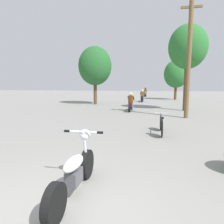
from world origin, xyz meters
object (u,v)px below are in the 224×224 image
at_px(roadside_tree_left, 95,66).
at_px(utility_pole, 189,57).
at_px(roadside_tree_right_near, 188,47).
at_px(bicycle_parked, 161,125).
at_px(motorcycle_rider_far, 145,93).
at_px(motorcycle_rider_lead, 131,104).
at_px(roadside_tree_right_far, 176,74).
at_px(motorcycle_rider_mid, 142,97).
at_px(motorcycle_foreground, 75,171).

bearing_deg(roadside_tree_left, utility_pole, -43.32).
xyz_separation_m(roadside_tree_right_near, bicycle_parked, (-2.04, -7.50, -4.14)).
bearing_deg(roadside_tree_left, motorcycle_rider_far, 72.06).
bearing_deg(roadside_tree_left, bicycle_parked, -62.38).
distance_m(roadside_tree_right_near, motorcycle_rider_lead, 5.64).
bearing_deg(roadside_tree_right_near, motorcycle_rider_far, 101.08).
height_order(roadside_tree_right_far, roadside_tree_left, roadside_tree_left).
bearing_deg(motorcycle_rider_mid, bicycle_parked, -84.70).
bearing_deg(motorcycle_rider_far, motorcycle_foreground, -90.71).
height_order(utility_pole, motorcycle_rider_lead, utility_pole).
distance_m(roadside_tree_right_far, motorcycle_rider_far, 7.57).
relative_size(utility_pole, roadside_tree_right_far, 1.33).
bearing_deg(motorcycle_rider_lead, motorcycle_rider_far, 88.28).
distance_m(roadside_tree_right_far, roadside_tree_left, 11.38).
relative_size(motorcycle_foreground, motorcycle_rider_mid, 0.93).
xyz_separation_m(roadside_tree_left, bicycle_parked, (5.71, -10.92, -3.29)).
height_order(motorcycle_foreground, motorcycle_rider_lead, motorcycle_rider_lead).
bearing_deg(bicycle_parked, roadside_tree_right_near, 74.75).
bearing_deg(roadside_tree_right_far, roadside_tree_left, -137.15).
distance_m(motorcycle_rider_lead, motorcycle_rider_mid, 8.12).
distance_m(motorcycle_foreground, motorcycle_rider_lead, 11.31).
bearing_deg(bicycle_parked, motorcycle_foreground, -109.40).
height_order(utility_pole, roadside_tree_right_near, utility_pole).
xyz_separation_m(utility_pole, motorcycle_foreground, (-3.23, -8.77, -2.96)).
height_order(motorcycle_foreground, motorcycle_rider_far, motorcycle_rider_far).
bearing_deg(motorcycle_foreground, motorcycle_rider_mid, 89.12).
height_order(motorcycle_rider_mid, motorcycle_rider_far, motorcycle_rider_far).
bearing_deg(roadside_tree_right_near, motorcycle_rider_lead, -166.86).
relative_size(motorcycle_rider_lead, bicycle_parked, 1.21).
relative_size(roadside_tree_left, motorcycle_rider_lead, 2.62).
relative_size(roadside_tree_right_far, motorcycle_foreground, 2.52).
height_order(roadside_tree_right_near, motorcycle_rider_far, roadside_tree_right_near).
height_order(roadside_tree_left, motorcycle_rider_lead, roadside_tree_left).
bearing_deg(roadside_tree_left, roadside_tree_right_near, -23.79).
xyz_separation_m(utility_pole, roadside_tree_right_near, (0.47, 3.45, 1.11)).
relative_size(roadside_tree_left, motorcycle_rider_mid, 2.58).
bearing_deg(roadside_tree_right_near, roadside_tree_right_far, 87.03).
distance_m(roadside_tree_right_far, motorcycle_rider_lead, 13.14).
relative_size(roadside_tree_right_near, motorcycle_rider_mid, 2.86).
relative_size(roadside_tree_left, bicycle_parked, 3.17).
bearing_deg(motorcycle_foreground, roadside_tree_right_near, 73.12).
relative_size(utility_pole, roadside_tree_left, 1.20).
bearing_deg(motorcycle_rider_lead, bicycle_parked, -74.43).
relative_size(utility_pole, motorcycle_foreground, 3.34).
bearing_deg(utility_pole, motorcycle_rider_mid, 105.40).
bearing_deg(bicycle_parked, utility_pole, 68.80).
distance_m(motorcycle_foreground, bicycle_parked, 5.00).
relative_size(roadside_tree_right_near, motorcycle_rider_far, 2.95).
distance_m(roadside_tree_right_far, motorcycle_rider_mid, 6.22).
bearing_deg(utility_pole, bicycle_parked, -111.20).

